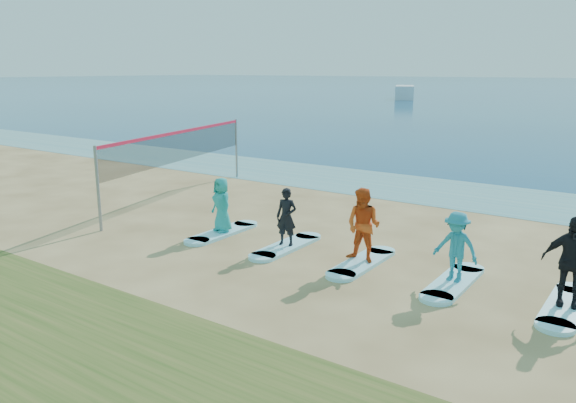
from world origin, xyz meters
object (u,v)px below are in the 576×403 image
Objects in this scene: student_2 at (363,225)px; surfboard_0 at (222,232)px; student_3 at (456,247)px; surfboard_4 at (565,307)px; volleyball_net at (180,146)px; surfboard_3 at (453,282)px; student_1 at (286,217)px; surfboard_2 at (362,263)px; student_4 at (571,261)px; surfboard_1 at (286,246)px; student_0 at (222,205)px; boat_offshore_a at (404,99)px.

surfboard_0 is at bearing -179.63° from student_2.
surfboard_4 is (2.24, 0.00, -0.82)m from student_3.
volleyball_net is 11.38m from surfboard_3.
student_1 is 0.69× the size of surfboard_4.
surfboard_2 is 1.42× the size of student_3.
student_1 is 6.72m from student_4.
surfboard_2 is (2.24, 0.00, 0.00)m from surfboard_1.
student_3 is (0.00, 0.00, 0.82)m from surfboard_3.
student_4 is at bearing 0.37° from student_2.
student_1 is 0.69× the size of surfboard_2.
student_4 is (8.96, 0.00, 0.12)m from student_0.
surfboard_1 is at bearing 180.00° from surfboard_4.
student_3 reaches higher than surfboard_4.
surfboard_0 is 1.45× the size of student_1.
student_3 reaches higher than student_1.
student_1 reaches higher than surfboard_0.
surfboard_4 is 0.94m from student_4.
student_2 reaches higher than surfboard_4.
surfboard_0 and surfboard_2 have the same top height.
surfboard_1 is 1.22× the size of student_4.
surfboard_0 is (4.21, -2.58, -1.86)m from volleyball_net.
surfboard_1 is at bearing -173.43° from student_3.
student_4 is (34.47, -71.21, 0.99)m from boat_offshore_a.
student_2 is (4.48, 0.00, 0.94)m from surfboard_0.
student_4 is (4.48, 0.00, 0.94)m from surfboard_2.
surfboard_1 is at bearing 180.00° from surfboard_2.
surfboard_2 is 2.24m from surfboard_3.
surfboard_2 is 1.23× the size of student_2.
surfboard_1 is (6.45, -2.58, -1.86)m from volleyball_net.
surfboard_1 is 1.42× the size of student_3.
surfboard_1 is 6.79m from student_4.
boat_offshore_a is 3.72× the size of surfboard_1.
volleyball_net reaches higher than surfboard_3.
surfboard_3 is at bearing 0.37° from student_2.
surfboard_4 is at bearing -87.65° from boat_offshore_a.
surfboard_0 is 0.82m from student_0.
surfboard_2 is at bearing 0.00° from student_2.
surfboard_2 is (8.69, -2.58, -1.86)m from volleyball_net.
volleyball_net is at bearing 166.71° from surfboard_3.
student_2 is 0.81× the size of surfboard_4.
student_2 is at bearing 0.00° from surfboard_1.
student_2 reaches higher than surfboard_2.
student_3 reaches higher than surfboard_0.
volleyball_net is at bearing 146.24° from student_1.
surfboard_2 is 4.48m from surfboard_4.
boat_offshore_a reaches higher than surfboard_1.
surfboard_1 and surfboard_3 have the same top height.
surfboard_0 is at bearing -173.43° from student_3.
surfboard_3 is at bearing 17.43° from student_0.
surfboard_3 is at bearing -11.95° from student_1.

